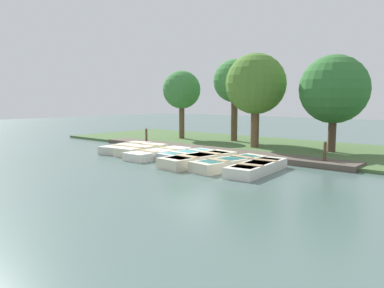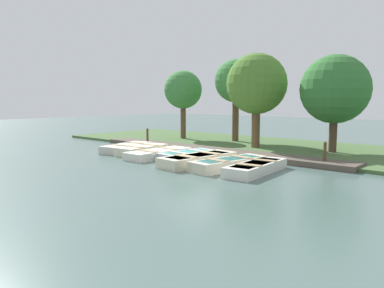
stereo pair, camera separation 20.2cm
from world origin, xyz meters
name	(u,v)px [view 1 (the left image)]	position (x,y,z in m)	size (l,w,h in m)	color
ground_plane	(191,156)	(0.00, 0.00, 0.00)	(80.00, 80.00, 0.00)	#4C6660
shore_bank	(248,145)	(-5.00, 0.00, 0.07)	(8.00, 24.00, 0.14)	#476638
dock_walkway	(209,150)	(-1.37, 0.00, 0.12)	(1.38, 14.36, 0.23)	#51473D
rowboat_0	(126,148)	(1.01, -3.45, 0.20)	(3.16, 1.80, 0.41)	beige
rowboat_1	(142,150)	(1.14, -2.13, 0.22)	(2.77, 1.39, 0.44)	beige
rowboat_2	(158,153)	(1.32, -0.81, 0.18)	(3.29, 1.19, 0.37)	silver
rowboat_3	(187,155)	(0.86, 0.53, 0.18)	(2.80, 1.31, 0.37)	#B2BCC1
rowboat_4	(199,159)	(1.58, 1.81, 0.22)	(3.60, 1.44, 0.43)	beige
rowboat_5	(230,163)	(1.50, 3.28, 0.21)	(3.44, 1.53, 0.42)	beige
rowboat_6	(257,167)	(1.49, 4.47, 0.19)	(3.33, 1.32, 0.39)	silver
mooring_post_near	(146,137)	(-1.36, -4.53, 0.50)	(0.12, 0.12, 1.00)	brown
mooring_post_far	(325,154)	(-1.36, 5.81, 0.50)	(0.12, 0.12, 1.00)	brown
park_tree_far_left	(182,90)	(-4.71, -4.84, 3.21)	(2.41, 2.41, 4.46)	brown
park_tree_left	(235,82)	(-5.66, -1.43, 3.67)	(2.56, 2.56, 5.01)	brown
park_tree_center	(256,84)	(-3.80, 1.14, 3.40)	(3.12, 3.12, 4.99)	brown
park_tree_right	(334,90)	(-4.70, 4.83, 3.09)	(3.22, 3.22, 4.71)	#4C3828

